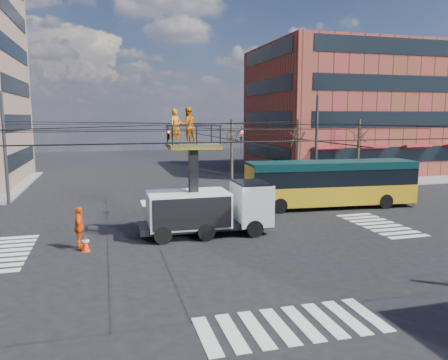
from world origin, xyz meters
TOP-DOWN VIEW (x-y plane):
  - ground at (0.00, 0.00)m, footprint 120.00×120.00m
  - sidewalk_ne at (21.00, 21.00)m, footprint 18.00×18.00m
  - crosswalks at (0.00, 0.00)m, footprint 22.40×22.40m
  - building_ne at (21.98, 23.98)m, footprint 20.06×16.06m
  - overhead_network at (-0.07, 0.40)m, footprint 24.24×24.24m
  - tree_a at (5.00, 13.50)m, footprint 2.00×2.00m
  - tree_b at (11.00, 13.50)m, footprint 2.00×2.00m
  - tree_c at (17.00, 13.50)m, footprint 2.00×2.00m
  - utility_truck at (-0.06, 0.67)m, footprint 7.01×2.67m
  - city_bus at (9.74, 5.30)m, footprint 11.88×3.42m
  - traffic_cone at (-6.29, -0.74)m, footprint 0.36×0.36m
  - worker_ground at (-6.57, -0.16)m, footprint 0.54×1.21m
  - flagger at (3.21, 2.61)m, footprint 0.80×1.25m

SIDE VIEW (x-z plane):
  - ground at x=0.00m, z-range 0.00..0.00m
  - crosswalks at x=0.00m, z-range 0.00..0.02m
  - sidewalk_ne at x=21.00m, z-range 0.00..0.12m
  - traffic_cone at x=-6.29m, z-range 0.00..0.78m
  - flagger at x=3.21m, z-range 0.00..1.84m
  - worker_ground at x=-6.57m, z-range 0.00..2.03m
  - city_bus at x=9.74m, z-range 0.12..3.32m
  - utility_truck at x=-0.06m, z-range -1.22..5.52m
  - overhead_network at x=-0.07m, z-range 0.29..8.29m
  - tree_a at x=5.00m, z-range 1.63..7.63m
  - tree_b at x=11.00m, z-range 1.63..7.63m
  - tree_c at x=17.00m, z-range 1.63..7.63m
  - building_ne at x=21.98m, z-range 0.00..14.00m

